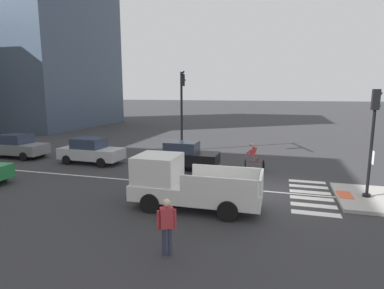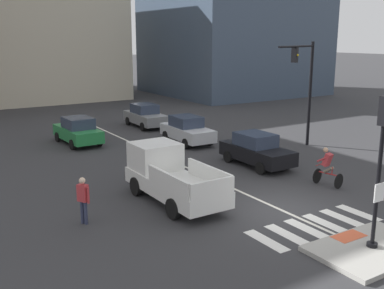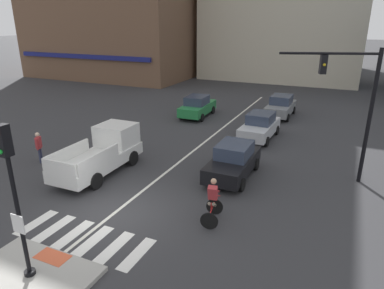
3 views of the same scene
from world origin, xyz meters
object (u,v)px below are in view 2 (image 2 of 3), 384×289
at_px(pedestrian_at_curb_left, 83,197).
at_px(signal_pole, 381,159).
at_px(cyclist, 327,166).
at_px(car_black_eastbound_mid, 256,150).
at_px(car_green_westbound_distant, 78,131).
at_px(car_grey_eastbound_distant, 145,116).
at_px(car_silver_eastbound_far, 187,130).
at_px(traffic_light_mast, 305,79).
at_px(pickup_truck_white_westbound_near, 169,175).

bearing_deg(pedestrian_at_curb_left, signal_pole, -44.96).
bearing_deg(signal_pole, cyclist, 54.12).
bearing_deg(signal_pole, car_black_eastbound_mid, 71.02).
xyz_separation_m(signal_pole, car_green_westbound_distant, (-2.84, 18.65, -2.08)).
bearing_deg(cyclist, car_green_westbound_distant, 115.81).
bearing_deg(car_grey_eastbound_distant, car_green_westbound_distant, -154.83).
distance_m(car_silver_eastbound_far, cyclist, 10.34).
bearing_deg(traffic_light_mast, car_grey_eastbound_distant, 114.92).
bearing_deg(traffic_light_mast, pickup_truck_white_westbound_near, -161.84).
distance_m(signal_pole, cyclist, 6.63).
xyz_separation_m(car_black_eastbound_mid, pickup_truck_white_westbound_near, (-6.10, -1.95, 0.17)).
relative_size(signal_pole, traffic_light_mast, 0.75).
bearing_deg(signal_pole, traffic_light_mast, 53.69).
height_order(car_silver_eastbound_far, car_black_eastbound_mid, same).
height_order(car_black_eastbound_mid, pedestrian_at_curb_left, pedestrian_at_curb_left).
distance_m(car_grey_eastbound_distant, car_black_eastbound_mid, 12.21).
height_order(car_green_westbound_distant, pickup_truck_white_westbound_near, pickup_truck_white_westbound_near).
height_order(pickup_truck_white_westbound_near, pedestrian_at_curb_left, pickup_truck_white_westbound_near).
bearing_deg(car_black_eastbound_mid, traffic_light_mast, 18.74).
bearing_deg(car_green_westbound_distant, car_grey_eastbound_distant, 25.17).
bearing_deg(cyclist, traffic_light_mast, 53.30).
bearing_deg(traffic_light_mast, pedestrian_at_curb_left, -163.95).
xyz_separation_m(pickup_truck_white_westbound_near, pedestrian_at_curb_left, (-3.72, -0.63, 0.00)).
relative_size(traffic_light_mast, car_silver_eastbound_far, 1.46).
bearing_deg(pickup_truck_white_westbound_near, pedestrian_at_curb_left, -170.39).
xyz_separation_m(traffic_light_mast, pickup_truck_white_westbound_near, (-10.89, -3.57, -2.99)).
xyz_separation_m(traffic_light_mast, pedestrian_at_curb_left, (-14.61, -4.20, -2.98)).
bearing_deg(car_silver_eastbound_far, car_black_eastbound_mid, -87.51).
bearing_deg(car_grey_eastbound_distant, signal_pole, -98.11).
relative_size(signal_pole, cyclist, 2.70).
height_order(signal_pole, pickup_truck_white_westbound_near, signal_pole).
xyz_separation_m(car_silver_eastbound_far, car_grey_eastbound_distant, (0.15, 5.99, 0.00)).
distance_m(signal_pole, pedestrian_at_curb_left, 9.58).
bearing_deg(car_grey_eastbound_distant, pedestrian_at_curb_left, -123.26).
bearing_deg(cyclist, signal_pole, -125.88).
xyz_separation_m(signal_pole, cyclist, (3.70, 5.11, -2.02)).
xyz_separation_m(traffic_light_mast, car_grey_eastbound_distant, (-4.91, 10.58, -3.16)).
distance_m(traffic_light_mast, car_black_eastbound_mid, 5.97).
xyz_separation_m(car_silver_eastbound_far, cyclist, (0.80, -10.31, 0.06)).
relative_size(cyclist, pedestrian_at_curb_left, 1.01).
height_order(signal_pole, traffic_light_mast, traffic_light_mast).
bearing_deg(signal_pole, car_grey_eastbound_distant, 81.89).
bearing_deg(pickup_truck_white_westbound_near, car_black_eastbound_mid, 17.70).
bearing_deg(pedestrian_at_curb_left, cyclist, -8.37).
relative_size(car_grey_eastbound_distant, pickup_truck_white_westbound_near, 0.81).
relative_size(car_grey_eastbound_distant, pedestrian_at_curb_left, 2.47).
bearing_deg(traffic_light_mast, car_silver_eastbound_far, 137.86).
distance_m(signal_pole, traffic_light_mast, 13.49).
height_order(cyclist, pedestrian_at_curb_left, cyclist).
height_order(car_silver_eastbound_far, car_green_westbound_distant, same).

